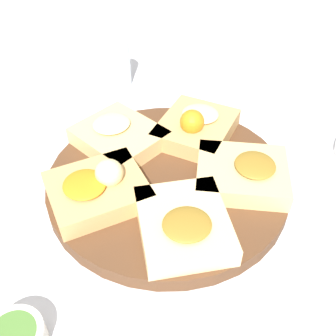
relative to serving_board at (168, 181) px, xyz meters
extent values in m
plane|color=silver|center=(0.00, 0.00, -0.01)|extent=(3.00, 3.00, 0.00)
cylinder|color=#51331E|center=(0.00, 0.00, 0.00)|extent=(0.40, 0.40, 0.03)
cube|color=#DBB775|center=(-0.08, 0.09, 0.03)|extent=(0.19, 0.19, 0.03)
ellipsoid|color=olive|center=(-0.09, 0.10, 0.05)|extent=(0.09, 0.09, 0.01)
cube|color=tan|center=(-0.11, -0.05, 0.03)|extent=(0.18, 0.17, 0.03)
ellipsoid|color=beige|center=(-0.13, -0.06, 0.05)|extent=(0.09, 0.09, 0.01)
sphere|color=orange|center=(-0.09, -0.04, 0.06)|extent=(0.04, 0.04, 0.04)
cube|color=#DBB775|center=(0.01, -0.12, 0.03)|extent=(0.14, 0.15, 0.03)
ellipsoid|color=beige|center=(0.01, -0.14, 0.05)|extent=(0.07, 0.07, 0.01)
cube|color=tan|center=(0.11, -0.03, 0.03)|extent=(0.17, 0.16, 0.03)
ellipsoid|color=orange|center=(0.13, -0.04, 0.05)|extent=(0.08, 0.08, 0.01)
sphere|color=beige|center=(0.09, -0.03, 0.06)|extent=(0.04, 0.04, 0.04)
cube|color=#E5C689|center=(0.06, 0.10, 0.03)|extent=(0.18, 0.18, 0.03)
ellipsoid|color=olive|center=(0.07, 0.12, 0.05)|extent=(0.09, 0.09, 0.01)
cylinder|color=silver|center=(-0.13, -0.33, 0.04)|extent=(0.07, 0.07, 0.10)
cube|color=white|center=(-0.33, -0.18, -0.01)|extent=(0.16, 0.14, 0.01)
cylinder|color=#4C7A33|center=(0.31, 0.09, 0.02)|extent=(0.06, 0.06, 0.01)
camera|label=1|loc=(0.31, 0.36, 0.46)|focal=42.00mm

